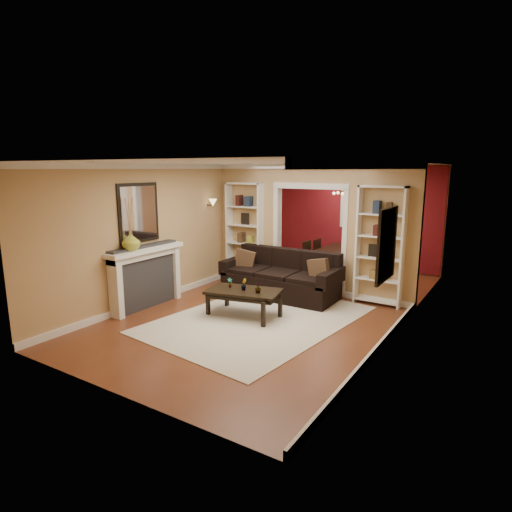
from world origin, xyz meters
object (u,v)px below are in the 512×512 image
Objects in this scene: bookshelf_right at (380,246)px; fireplace at (147,278)px; coffee_table at (244,303)px; dining_table at (340,262)px; bookshelf_left at (245,233)px; sofa at (280,274)px.

bookshelf_right is 4.47m from fireplace.
dining_table is at bearing 72.14° from coffee_table.
bookshelf_left is 1.00× the size of bookshelf_right.
bookshelf_left is at bearing 180.00° from bookshelf_right.
bookshelf_left is at bearing 138.80° from dining_table.
bookshelf_left is at bearing 109.99° from coffee_table.
bookshelf_right reaches higher than dining_table.
sofa is 2.45m from dining_table.
fireplace reaches higher than sofa.
coffee_table is 2.83m from bookshelf_right.
fireplace is 4.88m from dining_table.
fireplace is at bearing -176.33° from coffee_table.
bookshelf_right is 1.27× the size of dining_table.
fireplace is at bearing -145.20° from bookshelf_right.
sofa is 1.89× the size of coffee_table.
bookshelf_left is 1.35× the size of fireplace.
sofa is at bearing 78.46° from coffee_table.
bookshelf_right is (1.85, 0.58, 0.67)m from sofa.
fireplace is at bearing -132.58° from sofa.
fireplace reaches higher than dining_table.
fireplace is (-3.64, -2.53, -0.57)m from bookshelf_right.
dining_table is at bearing 81.55° from sofa.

